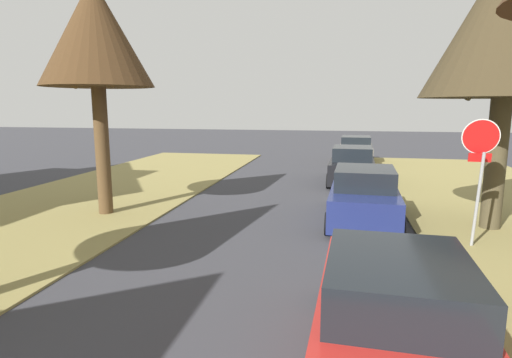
# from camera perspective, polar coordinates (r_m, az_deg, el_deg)

# --- Properties ---
(stop_sign_far) EXTENTS (0.81, 0.46, 2.96)m
(stop_sign_far) POSITION_cam_1_polar(r_m,az_deg,el_deg) (10.74, 28.20, 2.86)
(stop_sign_far) COLOR #9EA0A5
(stop_sign_far) RESTS_ON grass_verge_right
(street_tree_right_mid_b) EXTENTS (4.10, 4.10, 7.39)m
(street_tree_right_mid_b) POSITION_cam_1_polar(r_m,az_deg,el_deg) (12.77, 31.31, 18.14)
(street_tree_right_mid_b) COLOR #4A412B
(street_tree_right_mid_b) RESTS_ON grass_verge_right
(street_tree_left_mid_b) EXTENTS (3.22, 3.22, 6.79)m
(street_tree_left_mid_b) POSITION_cam_1_polar(r_m,az_deg,el_deg) (13.44, -21.08, 17.77)
(street_tree_left_mid_b) COLOR brown
(street_tree_left_mid_b) RESTS_ON grass_verge_left
(parked_sedan_red) EXTENTS (2.09, 4.47, 1.57)m
(parked_sedan_red) POSITION_cam_1_polar(r_m,az_deg,el_deg) (5.61, 18.32, -17.74)
(parked_sedan_red) COLOR red
(parked_sedan_red) RESTS_ON ground
(parked_sedan_navy) EXTENTS (2.09, 4.47, 1.57)m
(parked_sedan_navy) POSITION_cam_1_polar(r_m,az_deg,el_deg) (12.39, 14.47, -2.32)
(parked_sedan_navy) COLOR navy
(parked_sedan_navy) RESTS_ON ground
(parked_sedan_black) EXTENTS (2.09, 4.47, 1.57)m
(parked_sedan_black) POSITION_cam_1_polar(r_m,az_deg,el_deg) (18.56, 12.96, 1.74)
(parked_sedan_black) COLOR black
(parked_sedan_black) RESTS_ON ground
(parked_sedan_tan) EXTENTS (2.09, 4.47, 1.57)m
(parked_sedan_tan) POSITION_cam_1_polar(r_m,az_deg,el_deg) (24.92, 13.42, 3.76)
(parked_sedan_tan) COLOR tan
(parked_sedan_tan) RESTS_ON ground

